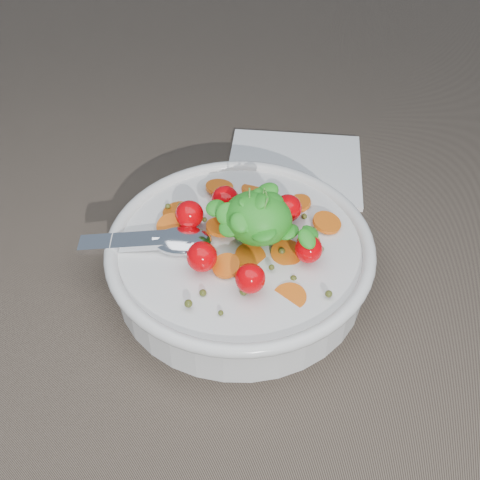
% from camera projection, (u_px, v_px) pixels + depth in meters
% --- Properties ---
extents(ground, '(6.00, 6.00, 0.00)m').
position_uv_depth(ground, '(255.00, 304.00, 0.53)').
color(ground, brown).
rests_on(ground, ground).
extents(bowl, '(0.25, 0.23, 0.10)m').
position_uv_depth(bowl, '(240.00, 257.00, 0.53)').
color(bowl, silver).
rests_on(bowl, ground).
extents(napkin, '(0.17, 0.15, 0.01)m').
position_uv_depth(napkin, '(294.00, 167.00, 0.67)').
color(napkin, white).
rests_on(napkin, ground).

